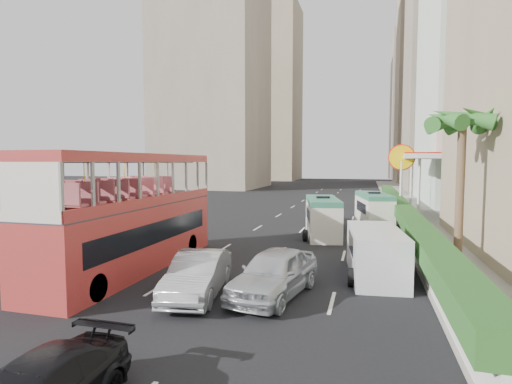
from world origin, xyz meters
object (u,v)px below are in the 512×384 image
(minibus_near, at_px, (323,217))
(double_decker_bus, at_px, (132,212))
(car_silver_lane_b, at_px, (274,296))
(panel_van_near, at_px, (375,253))
(minibus_far, at_px, (374,210))
(panel_van_far, at_px, (367,204))
(palm_tree, at_px, (460,192))
(van_asset, at_px, (324,224))
(shell_station, at_px, (439,184))
(car_silver_lane_a, at_px, (198,296))

(minibus_near, bearing_deg, double_decker_bus, -136.87)
(car_silver_lane_b, distance_m, panel_van_near, 4.95)
(minibus_far, distance_m, panel_van_far, 6.45)
(palm_tree, bearing_deg, minibus_near, 137.56)
(car_silver_lane_b, xyz_separation_m, minibus_near, (0.41, 11.85, 1.22))
(panel_van_near, bearing_deg, van_asset, 98.22)
(car_silver_lane_b, xyz_separation_m, panel_van_far, (3.13, 23.30, 1.00))
(shell_station, bearing_deg, palm_tree, -96.60)
(minibus_far, bearing_deg, van_asset, 169.40)
(minibus_near, xyz_separation_m, palm_tree, (6.60, -6.04, 2.16))
(car_silver_lane_a, bearing_deg, panel_van_far, 68.00)
(panel_van_far, bearing_deg, panel_van_near, -90.24)
(minibus_far, bearing_deg, shell_station, 43.70)
(car_silver_lane_a, bearing_deg, car_silver_lane_b, 6.59)
(car_silver_lane_a, xyz_separation_m, shell_station, (11.80, 25.52, 2.75))
(minibus_far, bearing_deg, palm_tree, -83.78)
(double_decker_bus, distance_m, minibus_near, 12.42)
(car_silver_lane_a, height_order, minibus_far, minibus_far)
(car_silver_lane_b, bearing_deg, panel_van_near, 55.37)
(shell_station, bearing_deg, panel_van_near, -105.05)
(minibus_near, relative_size, panel_van_near, 1.12)
(minibus_near, bearing_deg, palm_tree, -53.66)
(minibus_far, height_order, panel_van_near, minibus_far)
(car_silver_lane_a, distance_m, palm_tree, 12.09)
(car_silver_lane_b, height_order, minibus_near, minibus_near)
(car_silver_lane_a, distance_m, car_silver_lane_b, 2.68)
(car_silver_lane_a, bearing_deg, double_decker_bus, 140.45)
(shell_station, bearing_deg, car_silver_lane_a, -114.82)
(double_decker_bus, bearing_deg, minibus_near, 54.35)
(car_silver_lane_a, distance_m, shell_station, 28.25)
(car_silver_lane_a, bearing_deg, minibus_near, 67.96)
(shell_station, bearing_deg, panel_van_far, -165.98)
(car_silver_lane_b, distance_m, palm_tree, 9.72)
(minibus_near, xyz_separation_m, minibus_far, (3.18, 5.02, -0.01))
(car_silver_lane_b, relative_size, minibus_near, 0.88)
(van_asset, xyz_separation_m, panel_van_far, (3.14, 6.45, 1.00))
(palm_tree, bearing_deg, car_silver_lane_b, -140.35)
(minibus_near, xyz_separation_m, panel_van_near, (3.04, -8.45, -0.24))
(palm_tree, xyz_separation_m, shell_station, (2.20, 19.00, -0.63))
(minibus_near, bearing_deg, panel_van_far, 65.41)
(double_decker_bus, bearing_deg, panel_van_far, 65.22)
(car_silver_lane_a, height_order, panel_van_far, panel_van_far)
(car_silver_lane_a, xyz_separation_m, minibus_far, (6.18, 17.57, 1.21))
(car_silver_lane_b, distance_m, panel_van_far, 23.53)
(panel_van_near, bearing_deg, shell_station, 68.71)
(panel_van_far, height_order, palm_tree, palm_tree)
(car_silver_lane_a, height_order, minibus_near, minibus_near)
(panel_van_near, xyz_separation_m, palm_tree, (3.56, 2.41, 2.40))
(panel_van_near, bearing_deg, double_decker_bus, -177.41)
(van_asset, distance_m, panel_van_far, 7.24)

